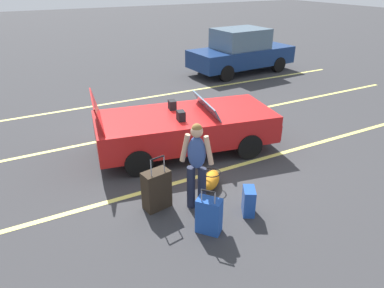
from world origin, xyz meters
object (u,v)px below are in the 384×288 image
object	(u,v)px
suitcase_large_black	(156,190)
parked_sedan_near	(241,51)
suitcase_small_carryon	(249,201)
traveler_person	(197,162)
duffel_bag	(211,180)
convertible_car	(193,127)
suitcase_medium_bright	(209,216)

from	to	relation	value
suitcase_large_black	parked_sedan_near	world-z (taller)	parked_sedan_near
suitcase_small_carryon	traveler_person	bearing A→B (deg)	-9.25
suitcase_small_carryon	duffel_bag	size ratio (longest dim) A/B	0.75
suitcase_small_carryon	traveler_person	xyz separation A→B (m)	(-0.73, 0.59, 0.68)
traveler_person	convertible_car	bearing A→B (deg)	15.05
parked_sedan_near	traveler_person	bearing A→B (deg)	-133.25
suitcase_medium_bright	parked_sedan_near	distance (m)	10.58
suitcase_large_black	duffel_bag	world-z (taller)	suitcase_large_black
convertible_car	suitcase_medium_bright	bearing A→B (deg)	-103.07
suitcase_medium_bright	traveler_person	distance (m)	0.93
duffel_bag	suitcase_medium_bright	bearing A→B (deg)	-122.49
parked_sedan_near	duffel_bag	bearing A→B (deg)	-132.26
suitcase_large_black	suitcase_small_carryon	world-z (taller)	suitcase_large_black
suitcase_large_black	duffel_bag	distance (m)	1.24
duffel_bag	parked_sedan_near	size ratio (longest dim) A/B	0.14
suitcase_large_black	suitcase_medium_bright	xyz separation A→B (m)	(0.49, -1.02, -0.06)
suitcase_medium_bright	traveler_person	size ratio (longest dim) A/B	0.51
convertible_car	suitcase_small_carryon	world-z (taller)	convertible_car
convertible_car	duffel_bag	world-z (taller)	convertible_car
suitcase_small_carryon	parked_sedan_near	xyz separation A→B (m)	(5.62, 8.25, 0.64)
suitcase_medium_bright	parked_sedan_near	world-z (taller)	parked_sedan_near
suitcase_large_black	suitcase_medium_bright	world-z (taller)	suitcase_large_black
convertible_car	traveler_person	size ratio (longest dim) A/B	2.65
suitcase_small_carryon	convertible_car	bearing A→B (deg)	-67.55
suitcase_large_black	parked_sedan_near	xyz separation A→B (m)	(6.98, 7.32, 0.52)
convertible_car	traveler_person	distance (m)	2.39
suitcase_medium_bright	duffel_bag	xyz separation A→B (m)	(0.72, 1.13, -0.15)
suitcase_medium_bright	duffel_bag	distance (m)	1.35
traveler_person	suitcase_medium_bright	bearing A→B (deg)	-149.47
convertible_car	suitcase_medium_bright	world-z (taller)	convertible_car
convertible_car	suitcase_small_carryon	size ratio (longest dim) A/B	8.76
convertible_car	traveler_person	world-z (taller)	traveler_person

